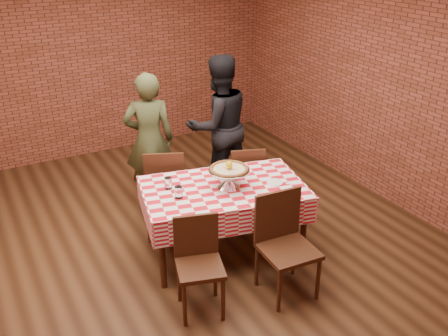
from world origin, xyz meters
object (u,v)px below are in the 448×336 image
at_px(condiment_caddy, 225,167).
at_px(diner_olive, 149,140).
at_px(water_glass_left, 179,192).
at_px(chair_near_right, 288,249).
at_px(chair_near_left, 200,270).
at_px(water_glass_right, 168,183).
at_px(table, 224,220).
at_px(diner_black, 219,125).
at_px(pizza_stand, 229,178).
at_px(chair_far_left, 165,184).
at_px(chair_far_right, 245,179).
at_px(pizza, 229,169).

relative_size(condiment_caddy, diner_olive, 0.09).
bearing_deg(water_glass_left, chair_near_right, -51.81).
relative_size(condiment_caddy, chair_near_left, 0.17).
height_order(water_glass_right, chair_near_right, chair_near_right).
height_order(table, water_glass_right, water_glass_right).
bearing_deg(diner_black, pizza_stand, 65.60).
relative_size(chair_far_left, chair_far_right, 1.06).
bearing_deg(chair_far_right, diner_olive, -21.95).
distance_m(water_glass_left, chair_near_left, 0.80).
xyz_separation_m(water_glass_right, chair_near_right, (0.68, -1.06, -0.34)).
bearing_deg(water_glass_right, water_glass_left, -86.90).
bearing_deg(diner_black, water_glass_right, 43.07).
relative_size(chair_far_left, diner_olive, 0.57).
bearing_deg(chair_far_right, diner_black, -70.72).
distance_m(pizza, chair_near_right, 0.95).
distance_m(water_glass_right, condiment_caddy, 0.64).
distance_m(water_glass_left, chair_near_right, 1.13).
bearing_deg(pizza_stand, diner_black, 65.63).
distance_m(table, water_glass_left, 0.65).
distance_m(table, pizza_stand, 0.48).
bearing_deg(condiment_caddy, table, -118.14).
distance_m(chair_near_left, chair_far_left, 1.61).
height_order(pizza_stand, diner_black, diner_black).
distance_m(table, chair_near_right, 0.86).
bearing_deg(chair_near_right, diner_olive, 104.31).
bearing_deg(condiment_caddy, chair_far_right, 42.52).
xyz_separation_m(pizza_stand, chair_near_right, (0.15, -0.81, -0.38)).
xyz_separation_m(chair_near_left, chair_near_right, (0.80, -0.16, 0.04)).
bearing_deg(chair_near_right, water_glass_right, 126.16).
distance_m(diner_olive, diner_black, 0.87).
bearing_deg(condiment_caddy, chair_near_right, -83.93).
relative_size(pizza_stand, diner_olive, 0.25).
xyz_separation_m(chair_near_right, chair_far_right, (0.43, 1.45, -0.04)).
bearing_deg(water_glass_left, chair_far_right, 28.96).
bearing_deg(chair_far_right, condiment_caddy, 59.16).
xyz_separation_m(pizza, condiment_caddy, (0.11, 0.27, -0.11)).
relative_size(pizza, water_glass_left, 3.29).
bearing_deg(pizza, pizza_stand, 0.00).
height_order(pizza, diner_black, diner_black).
bearing_deg(chair_far_right, pizza_stand, 68.66).
distance_m(pizza_stand, chair_near_right, 0.90).
xyz_separation_m(table, diner_black, (0.63, 1.27, 0.49)).
xyz_separation_m(diner_olive, diner_black, (0.86, -0.11, 0.06)).
height_order(condiment_caddy, chair_far_left, same).
bearing_deg(pizza_stand, diner_olive, 100.84).
bearing_deg(condiment_caddy, diner_black, 68.86).
distance_m(condiment_caddy, chair_near_left, 1.26).
distance_m(table, diner_black, 1.50).
bearing_deg(diner_olive, water_glass_left, 98.09).
relative_size(pizza_stand, chair_near_left, 0.47).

